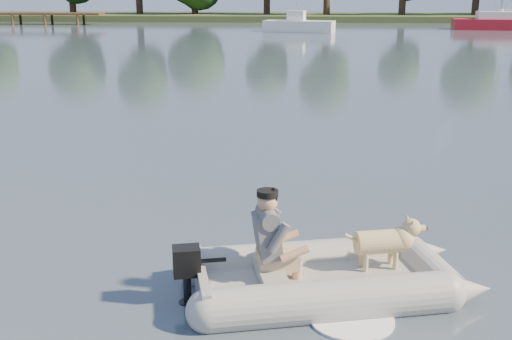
# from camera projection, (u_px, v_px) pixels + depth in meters

# --- Properties ---
(water) EXTENTS (160.00, 160.00, 0.00)m
(water) POSITION_uv_depth(u_px,v_px,m) (246.00, 280.00, 7.56)
(water) COLOR slate
(water) RESTS_ON ground
(shore_bank) EXTENTS (160.00, 12.00, 0.70)m
(shore_bank) POSITION_uv_depth(u_px,v_px,m) (290.00, 17.00, 66.99)
(shore_bank) COLOR #47512D
(shore_bank) RESTS_ON water
(dock) EXTENTS (18.00, 2.00, 1.04)m
(dock) POSITION_uv_depth(u_px,v_px,m) (6.00, 18.00, 58.80)
(dock) COLOR #4C331E
(dock) RESTS_ON water
(dinghy) EXTENTS (5.16, 4.25, 1.32)m
(dinghy) POSITION_uv_depth(u_px,v_px,m) (328.00, 245.00, 7.13)
(dinghy) COLOR #9B9B96
(dinghy) RESTS_ON water
(man) EXTENTS (0.80, 0.73, 1.02)m
(man) POSITION_uv_depth(u_px,v_px,m) (269.00, 233.00, 7.03)
(man) COLOR #5B5B60
(man) RESTS_ON dinghy
(dog) EXTENTS (0.93, 0.51, 0.59)m
(dog) POSITION_uv_depth(u_px,v_px,m) (379.00, 246.00, 7.30)
(dog) COLOR tan
(dog) RESTS_ON dinghy
(outboard_motor) EXTENTS (0.45, 0.36, 0.75)m
(outboard_motor) POSITION_uv_depth(u_px,v_px,m) (187.00, 278.00, 6.95)
(outboard_motor) COLOR black
(outboard_motor) RESTS_ON dinghy
(motorboat) EXTENTS (5.83, 3.28, 2.33)m
(motorboat) POSITION_uv_depth(u_px,v_px,m) (299.00, 18.00, 48.68)
(motorboat) COLOR white
(motorboat) RESTS_ON water
(sailboat) EXTENTS (8.64, 3.43, 11.57)m
(sailboat) POSITION_uv_depth(u_px,v_px,m) (506.00, 23.00, 51.40)
(sailboat) COLOR maroon
(sailboat) RESTS_ON water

